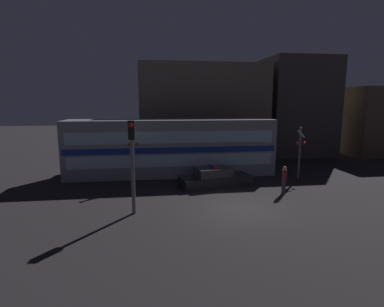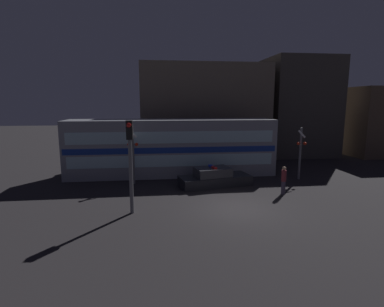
% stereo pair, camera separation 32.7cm
% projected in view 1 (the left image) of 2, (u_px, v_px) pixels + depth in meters
% --- Properties ---
extents(ground_plane, '(120.00, 120.00, 0.00)m').
position_uv_depth(ground_plane, '(238.00, 208.00, 15.44)').
color(ground_plane, '#262326').
extents(train, '(15.23, 2.89, 4.16)m').
position_uv_depth(train, '(171.00, 147.00, 22.37)').
color(train, gray).
rests_on(train, ground_plane).
extents(police_car, '(4.93, 2.65, 1.33)m').
position_uv_depth(police_car, '(215.00, 178.00, 19.65)').
color(police_car, black).
rests_on(police_car, ground_plane).
extents(pedestrian, '(0.28, 0.28, 1.69)m').
position_uv_depth(pedestrian, '(284.00, 180.00, 17.75)').
color(pedestrian, '#3F384C').
rests_on(pedestrian, ground_plane).
extents(crossing_signal_near, '(0.71, 0.33, 3.68)m').
position_uv_depth(crossing_signal_near, '(300.00, 151.00, 21.10)').
color(crossing_signal_near, slate).
rests_on(crossing_signal_near, ground_plane).
extents(crossing_signal_far, '(0.71, 0.33, 3.83)m').
position_uv_depth(crossing_signal_far, '(133.00, 153.00, 19.72)').
color(crossing_signal_far, slate).
rests_on(crossing_signal_far, ground_plane).
extents(traffic_light_corner, '(0.30, 0.46, 4.56)m').
position_uv_depth(traffic_light_corner, '(132.00, 157.00, 14.28)').
color(traffic_light_corner, slate).
rests_on(traffic_light_corner, ground_plane).
extents(building_left, '(11.84, 4.98, 8.88)m').
position_uv_depth(building_left, '(203.00, 113.00, 28.69)').
color(building_left, '#726656').
rests_on(building_left, ground_plane).
extents(building_center, '(6.70, 6.14, 9.81)m').
position_uv_depth(building_center, '(295.00, 107.00, 31.19)').
color(building_center, '#47423D').
rests_on(building_center, ground_plane).
extents(building_right, '(7.23, 4.38, 6.92)m').
position_uv_depth(building_right, '(382.00, 122.00, 30.62)').
color(building_right, brown).
rests_on(building_right, ground_plane).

